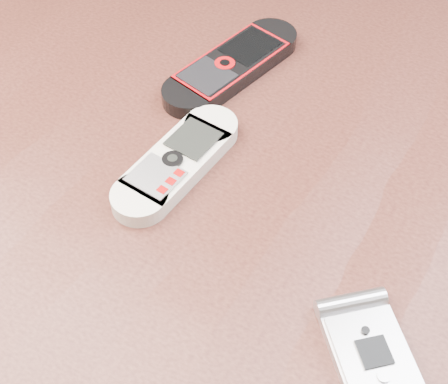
{
  "coord_description": "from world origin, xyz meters",
  "views": [
    {
      "loc": [
        0.15,
        -0.27,
        1.13
      ],
      "look_at": [
        0.01,
        0.0,
        0.76
      ],
      "focal_mm": 50.0,
      "sensor_mm": 36.0,
      "label": 1
    }
  ],
  "objects_px": {
    "nokia_white": "(177,162)",
    "nokia_black_red": "(232,65)",
    "table": "(219,271)",
    "motorola_razr": "(374,360)"
  },
  "relations": [
    {
      "from": "nokia_white",
      "to": "nokia_black_red",
      "type": "bearing_deg",
      "value": 104.46
    },
    {
      "from": "nokia_black_red",
      "to": "nokia_white",
      "type": "bearing_deg",
      "value": -67.47
    },
    {
      "from": "table",
      "to": "nokia_white",
      "type": "height_order",
      "value": "nokia_white"
    },
    {
      "from": "nokia_black_red",
      "to": "motorola_razr",
      "type": "height_order",
      "value": "nokia_black_red"
    },
    {
      "from": "table",
      "to": "motorola_razr",
      "type": "relative_size",
      "value": 12.87
    },
    {
      "from": "table",
      "to": "nokia_white",
      "type": "distance_m",
      "value": 0.12
    },
    {
      "from": "nokia_black_red",
      "to": "motorola_razr",
      "type": "relative_size",
      "value": 1.74
    },
    {
      "from": "nokia_white",
      "to": "table",
      "type": "bearing_deg",
      "value": -8.28
    },
    {
      "from": "table",
      "to": "nokia_black_red",
      "type": "height_order",
      "value": "nokia_black_red"
    },
    {
      "from": "nokia_white",
      "to": "nokia_black_red",
      "type": "height_order",
      "value": "same"
    }
  ]
}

